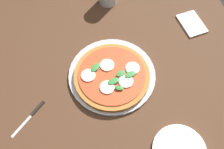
% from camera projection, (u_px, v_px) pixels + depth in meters
% --- Properties ---
extents(ground_plane, '(6.00, 6.00, 0.00)m').
position_uv_depth(ground_plane, '(117.00, 144.00, 1.65)').
color(ground_plane, '#2D2B28').
extents(dining_table, '(1.33, 1.15, 0.77)m').
position_uv_depth(dining_table, '(120.00, 102.00, 1.06)').
color(dining_table, '#4C301E').
rests_on(dining_table, ground_plane).
extents(serving_tray, '(0.33, 0.33, 0.01)m').
position_uv_depth(serving_tray, '(112.00, 75.00, 1.01)').
color(serving_tray, silver).
rests_on(serving_tray, dining_table).
extents(pizza, '(0.29, 0.29, 0.03)m').
position_uv_depth(pizza, '(112.00, 76.00, 0.99)').
color(pizza, '#B27033').
rests_on(pizza, serving_tray).
extents(napkin, '(0.14, 0.10, 0.01)m').
position_uv_depth(napkin, '(192.00, 24.00, 1.13)').
color(napkin, white).
rests_on(napkin, dining_table).
extents(knife, '(0.11, 0.13, 0.01)m').
position_uv_depth(knife, '(32.00, 114.00, 0.93)').
color(knife, black).
rests_on(knife, dining_table).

